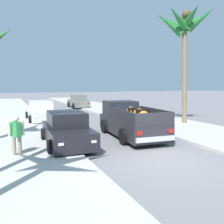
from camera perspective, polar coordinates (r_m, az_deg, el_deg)
name	(u,v)px	position (r m, az deg, el deg)	size (l,w,h in m)	color
ground_plane	(164,160)	(9.28, 11.98, -10.97)	(160.00, 160.00, 0.00)	slate
sidewalk_left	(10,122)	(19.36, -22.74, -2.06)	(4.77, 60.00, 0.12)	beige
sidewalk_right	(130,115)	(21.87, 4.30, -0.66)	(4.77, 60.00, 0.12)	beige
curb_left	(24,121)	(19.40, -19.82, -1.96)	(0.16, 60.00, 0.10)	silver
curb_right	(120,115)	(21.43, 1.97, -0.81)	(0.16, 60.00, 0.10)	silver
pickup_truck	(130,121)	(12.98, 4.20, -2.17)	(2.50, 5.34, 1.80)	#28282D
car_left_near	(41,112)	(19.15, -16.20, 0.06)	(2.04, 4.27, 1.54)	silver
car_right_near	(78,102)	(29.49, -7.83, 2.41)	(2.11, 4.30, 1.54)	slate
car_left_mid	(67,130)	(11.18, -10.47, -4.19)	(2.17, 4.32, 1.54)	black
palm_tree_right_fore	(184,28)	(17.94, 16.49, 18.23)	(3.63, 3.66, 7.76)	#846B4C
pedestrian	(16,134)	(9.82, -21.38, -4.80)	(0.57, 0.44, 1.59)	gray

